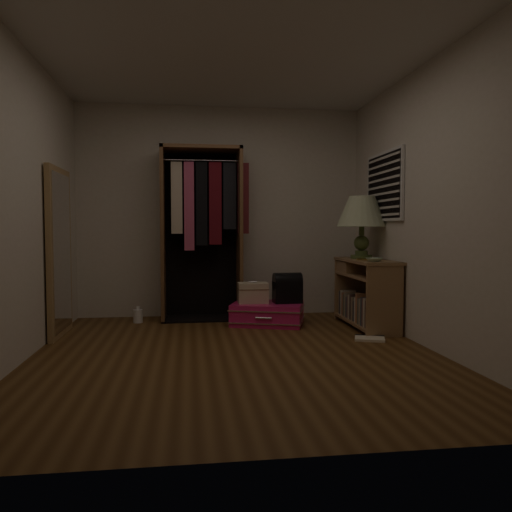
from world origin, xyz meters
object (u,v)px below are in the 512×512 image
object	(u,v)px
black_bag	(287,287)
pink_suitcase	(268,314)
open_wardrobe	(204,218)
train_case	(253,293)
white_jug	(138,316)
table_lamp	(362,213)
console_bookshelf	(365,292)
floor_mirror	(59,252)

from	to	relation	value
black_bag	pink_suitcase	bearing A→B (deg)	175.16
open_wardrobe	train_case	bearing A→B (deg)	-39.47
white_jug	black_bag	bearing A→B (deg)	-10.32
white_jug	table_lamp	bearing A→B (deg)	-9.39
train_case	black_bag	size ratio (longest dim) A/B	1.00
train_case	table_lamp	size ratio (longest dim) A/B	0.46
black_bag	table_lamp	bearing A→B (deg)	-9.80
table_lamp	console_bookshelf	bearing A→B (deg)	-92.23
pink_suitcase	table_lamp	xyz separation A→B (m)	(1.06, -0.12, 1.14)
open_wardrobe	white_jug	size ratio (longest dim) A/B	10.80
open_wardrobe	white_jug	xyz separation A→B (m)	(-0.78, -0.17, -1.13)
train_case	floor_mirror	bearing A→B (deg)	-169.95
floor_mirror	white_jug	size ratio (longest dim) A/B	8.95
table_lamp	open_wardrobe	bearing A→B (deg)	161.48
train_case	white_jug	distance (m)	1.37
floor_mirror	pink_suitcase	xyz separation A→B (m)	(2.18, 0.30, -0.73)
console_bookshelf	train_case	xyz separation A→B (m)	(-1.22, 0.29, -0.03)
floor_mirror	open_wardrobe	bearing A→B (deg)	27.37
white_jug	console_bookshelf	bearing A→B (deg)	-12.45
console_bookshelf	train_case	size ratio (longest dim) A/B	3.25
console_bookshelf	table_lamp	distance (m)	0.89
pink_suitcase	white_jug	bearing A→B (deg)	-173.74
white_jug	open_wardrobe	bearing A→B (deg)	12.30
table_lamp	white_jug	bearing A→B (deg)	170.61
pink_suitcase	floor_mirror	bearing A→B (deg)	-154.41
pink_suitcase	train_case	xyz separation A→B (m)	(-0.16, 0.03, 0.24)
console_bookshelf	floor_mirror	world-z (taller)	floor_mirror
console_bookshelf	train_case	world-z (taller)	console_bookshelf
white_jug	floor_mirror	bearing A→B (deg)	-139.77
floor_mirror	black_bag	size ratio (longest dim) A/B	4.93
console_bookshelf	black_bag	bearing A→B (deg)	163.30
pink_suitcase	black_bag	size ratio (longest dim) A/B	2.72
floor_mirror	train_case	size ratio (longest dim) A/B	4.94
console_bookshelf	train_case	bearing A→B (deg)	166.66
open_wardrobe	train_case	distance (m)	1.10
open_wardrobe	black_bag	size ratio (longest dim) A/B	5.95
floor_mirror	pink_suitcase	bearing A→B (deg)	7.83
pink_suitcase	white_jug	distance (m)	1.50
floor_mirror	black_bag	bearing A→B (deg)	6.87
floor_mirror	train_case	distance (m)	2.10
train_case	table_lamp	world-z (taller)	table_lamp
pink_suitcase	white_jug	size ratio (longest dim) A/B	4.94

